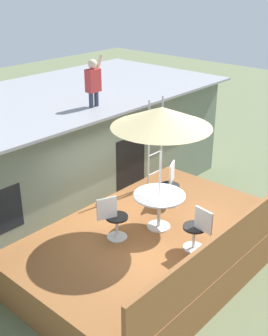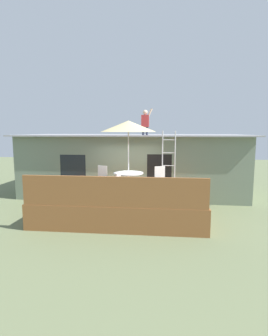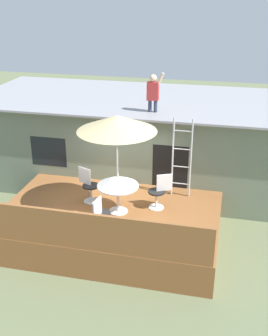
{
  "view_description": "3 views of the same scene",
  "coord_description": "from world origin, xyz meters",
  "px_view_note": "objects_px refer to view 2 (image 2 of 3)",
  "views": [
    {
      "loc": [
        -5.83,
        -4.86,
        5.59
      ],
      "look_at": [
        0.31,
        0.63,
        1.87
      ],
      "focal_mm": 46.72,
      "sensor_mm": 36.0,
      "label": 1
    },
    {
      "loc": [
        1.41,
        -9.39,
        2.99
      ],
      "look_at": [
        0.34,
        0.55,
        1.62
      ],
      "focal_mm": 28.95,
      "sensor_mm": 36.0,
      "label": 2
    },
    {
      "loc": [
        2.75,
        -9.23,
        6.14
      ],
      "look_at": [
        0.44,
        0.69,
        1.69
      ],
      "focal_mm": 45.39,
      "sensor_mm": 36.0,
      "label": 3
    }
  ],
  "objects_px": {
    "person_figure": "(145,121)",
    "patio_chair_left": "(105,178)",
    "patio_umbrella": "(128,126)",
    "patio_chair_near": "(119,187)",
    "patio_table": "(129,177)",
    "step_ladder": "(169,159)",
    "patio_chair_right": "(156,179)"
  },
  "relations": [
    {
      "from": "patio_umbrella",
      "to": "patio_chair_right",
      "type": "height_order",
      "value": "patio_umbrella"
    },
    {
      "from": "patio_table",
      "to": "step_ladder",
      "type": "xyz_separation_m",
      "value": [
        1.41,
        1.27,
        0.51
      ]
    },
    {
      "from": "patio_umbrella",
      "to": "patio_chair_near",
      "type": "height_order",
      "value": "patio_umbrella"
    },
    {
      "from": "step_ladder",
      "to": "patio_chair_right",
      "type": "height_order",
      "value": "step_ladder"
    },
    {
      "from": "patio_chair_near",
      "to": "patio_chair_right",
      "type": "bearing_deg",
      "value": -28.43
    },
    {
      "from": "person_figure",
      "to": "patio_chair_near",
      "type": "bearing_deg",
      "value": -100.13
    },
    {
      "from": "patio_chair_left",
      "to": "patio_chair_right",
      "type": "relative_size",
      "value": 1.0
    },
    {
      "from": "patio_chair_left",
      "to": "patio_chair_near",
      "type": "distance_m",
      "value": 1.62
    },
    {
      "from": "patio_table",
      "to": "patio_chair_near",
      "type": "relative_size",
      "value": 1.13
    },
    {
      "from": "patio_chair_left",
      "to": "step_ladder",
      "type": "bearing_deg",
      "value": 44.19
    },
    {
      "from": "patio_umbrella",
      "to": "patio_chair_left",
      "type": "relative_size",
      "value": 2.76
    },
    {
      "from": "step_ladder",
      "to": "patio_chair_near",
      "type": "height_order",
      "value": "step_ladder"
    },
    {
      "from": "step_ladder",
      "to": "person_figure",
      "type": "distance_m",
      "value": 2.06
    },
    {
      "from": "step_ladder",
      "to": "person_figure",
      "type": "height_order",
      "value": "person_figure"
    },
    {
      "from": "person_figure",
      "to": "patio_chair_left",
      "type": "xyz_separation_m",
      "value": [
        -1.34,
        -1.86,
        -2.17
      ]
    },
    {
      "from": "patio_umbrella",
      "to": "patio_chair_right",
      "type": "bearing_deg",
      "value": 25.32
    },
    {
      "from": "patio_umbrella",
      "to": "step_ladder",
      "type": "xyz_separation_m",
      "value": [
        1.41,
        1.27,
        -1.25
      ]
    },
    {
      "from": "step_ladder",
      "to": "patio_chair_near",
      "type": "distance_m",
      "value": 2.85
    },
    {
      "from": "patio_table",
      "to": "patio_chair_right",
      "type": "relative_size",
      "value": 1.13
    },
    {
      "from": "patio_chair_left",
      "to": "person_figure",
      "type": "bearing_deg",
      "value": 77.78
    },
    {
      "from": "patio_umbrella",
      "to": "person_figure",
      "type": "relative_size",
      "value": 2.29
    },
    {
      "from": "person_figure",
      "to": "patio_chair_left",
      "type": "distance_m",
      "value": 3.16
    },
    {
      "from": "patio_table",
      "to": "patio_umbrella",
      "type": "height_order",
      "value": "patio_umbrella"
    },
    {
      "from": "person_figure",
      "to": "patio_chair_left",
      "type": "height_order",
      "value": "person_figure"
    },
    {
      "from": "patio_chair_right",
      "to": "patio_chair_near",
      "type": "relative_size",
      "value": 1.0
    },
    {
      "from": "patio_table",
      "to": "person_figure",
      "type": "distance_m",
      "value": 3.07
    },
    {
      "from": "patio_umbrella",
      "to": "step_ladder",
      "type": "distance_m",
      "value": 2.27
    },
    {
      "from": "patio_chair_near",
      "to": "patio_umbrella",
      "type": "bearing_deg",
      "value": 0.0
    },
    {
      "from": "patio_umbrella",
      "to": "person_figure",
      "type": "distance_m",
      "value": 2.31
    },
    {
      "from": "step_ladder",
      "to": "person_figure",
      "type": "relative_size",
      "value": 1.98
    },
    {
      "from": "patio_umbrella",
      "to": "patio_chair_near",
      "type": "bearing_deg",
      "value": -98.57
    },
    {
      "from": "patio_umbrella",
      "to": "patio_chair_right",
      "type": "distance_m",
      "value": 2.17
    }
  ]
}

